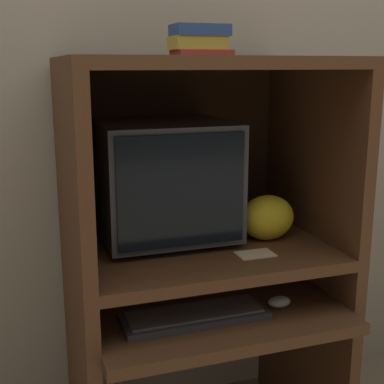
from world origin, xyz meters
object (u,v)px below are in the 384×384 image
crt_monitor (165,180)px  snack_bag (267,217)px  keyboard (194,315)px  book_stack (200,41)px  mouse (279,302)px

crt_monitor → snack_bag: size_ratio=2.33×
crt_monitor → keyboard: 0.46m
crt_monitor → book_stack: (0.10, -0.06, 0.44)m
keyboard → snack_bag: bearing=26.9°
mouse → book_stack: 0.86m
keyboard → mouse: mouse is taller
keyboard → snack_bag: snack_bag is taller
keyboard → book_stack: book_stack is taller
mouse → book_stack: book_stack is taller
crt_monitor → keyboard: (0.01, -0.27, -0.36)m
mouse → book_stack: size_ratio=0.41×
mouse → snack_bag: 0.29m
keyboard → book_stack: (0.09, 0.22, 0.81)m
snack_bag → book_stack: 0.62m
keyboard → snack_bag: size_ratio=2.38×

